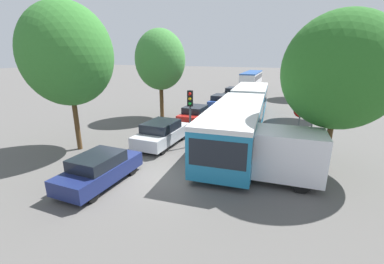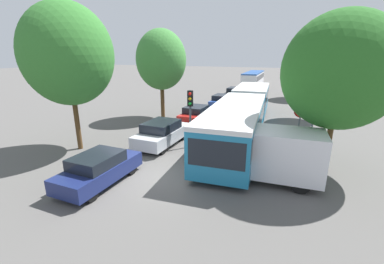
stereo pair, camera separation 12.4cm
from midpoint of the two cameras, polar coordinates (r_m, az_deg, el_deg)
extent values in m
plane|color=#565451|center=(12.06, -7.22, -9.73)|extent=(200.00, 200.00, 0.00)
cube|color=teal|center=(14.85, 9.34, 0.98)|extent=(3.39, 10.06, 2.13)
cube|color=black|center=(14.75, 9.41, 2.41)|extent=(3.38, 9.67, 0.94)
cube|color=silver|center=(14.58, 9.55, 5.40)|extent=(3.39, 10.06, 0.21)
cube|color=teal|center=(23.95, 12.70, 6.89)|extent=(3.15, 6.95, 2.13)
cube|color=black|center=(23.89, 12.76, 7.79)|extent=(3.15, 6.68, 0.94)
cube|color=silver|center=(23.78, 12.89, 9.66)|extent=(3.15, 6.95, 0.21)
cylinder|color=black|center=(20.13, 11.66, 5.08)|extent=(2.04, 1.18, 1.96)
cube|color=black|center=(10.19, 5.28, -4.91)|extent=(2.34, 0.28, 1.14)
cylinder|color=black|center=(12.06, 12.16, -7.27)|extent=(0.39, 1.06, 1.04)
cylinder|color=black|center=(12.41, 1.83, -6.15)|extent=(0.39, 1.06, 1.04)
cylinder|color=black|center=(18.02, 14.22, 0.77)|extent=(0.39, 1.06, 1.04)
cylinder|color=black|center=(18.26, 7.23, 1.38)|extent=(0.39, 1.06, 1.04)
cylinder|color=black|center=(24.04, 15.22, 4.72)|extent=(0.39, 1.06, 1.04)
cylinder|color=black|center=(24.22, 9.94, 5.15)|extent=(0.39, 1.06, 1.04)
cube|color=silver|center=(46.89, 13.02, 11.49)|extent=(2.66, 10.98, 1.90)
cube|color=black|center=(46.86, 13.05, 11.90)|extent=(2.67, 10.43, 0.80)
cube|color=#234C93|center=(46.81, 13.10, 12.76)|extent=(2.66, 10.98, 0.19)
cylinder|color=black|center=(50.65, 12.39, 11.07)|extent=(0.31, 0.96, 0.95)
cylinder|color=black|center=(50.40, 14.71, 10.89)|extent=(0.31, 0.96, 0.95)
cylinder|color=black|center=(43.89, 11.01, 10.29)|extent=(0.31, 0.96, 0.95)
cylinder|color=black|center=(43.60, 13.68, 10.08)|extent=(0.31, 0.96, 0.95)
cube|color=navy|center=(11.81, -19.99, -8.27)|extent=(1.74, 3.96, 0.64)
cube|color=black|center=(11.53, -20.58, -5.91)|extent=(1.57, 2.09, 0.49)
cylinder|color=black|center=(13.20, -18.47, -6.66)|extent=(0.22, 0.60, 0.60)
cylinder|color=black|center=(12.37, -13.52, -7.85)|extent=(0.22, 0.60, 0.60)
cylinder|color=black|center=(11.64, -26.67, -10.94)|extent=(0.22, 0.60, 0.60)
cylinder|color=black|center=(10.69, -21.61, -12.80)|extent=(0.22, 0.60, 0.60)
cube|color=#B7BABF|center=(15.84, -6.87, -0.70)|extent=(1.90, 4.32, 0.69)
cube|color=black|center=(15.58, -7.14, 1.34)|extent=(1.71, 2.28, 0.53)
cylinder|color=black|center=(17.42, -6.81, -0.03)|extent=(0.24, 0.66, 0.65)
cylinder|color=black|center=(16.74, -2.25, -0.63)|extent=(0.24, 0.66, 0.65)
cylinder|color=black|center=(15.22, -11.89, -2.83)|extent=(0.24, 0.66, 0.65)
cylinder|color=black|center=(14.44, -6.87, -3.67)|extent=(0.24, 0.66, 0.65)
cube|color=#B21E19|center=(20.92, 0.65, 3.65)|extent=(1.74, 3.96, 0.64)
cube|color=black|center=(20.71, 0.55, 5.11)|extent=(1.57, 2.09, 0.49)
cylinder|color=black|center=(22.37, 0.20, 3.85)|extent=(0.22, 0.60, 0.60)
cylinder|color=black|center=(21.88, 3.60, 3.52)|extent=(0.22, 0.60, 0.60)
cylinder|color=black|center=(20.14, -2.56, 2.34)|extent=(0.22, 0.60, 0.60)
cylinder|color=black|center=(19.60, 1.15, 1.94)|extent=(0.22, 0.60, 0.60)
cube|color=#284799|center=(27.01, 6.24, 6.59)|extent=(1.71, 3.91, 0.63)
cube|color=black|center=(26.83, 6.22, 7.72)|extent=(1.55, 2.06, 0.48)
cylinder|color=black|center=(28.42, 5.61, 6.60)|extent=(0.21, 0.59, 0.59)
cylinder|color=black|center=(28.05, 8.32, 6.37)|extent=(0.21, 0.59, 0.59)
cylinder|color=black|center=(26.10, 3.97, 5.71)|extent=(0.21, 0.59, 0.59)
cylinder|color=black|center=(25.70, 6.89, 5.45)|extent=(0.21, 0.59, 0.59)
cube|color=black|center=(32.62, 9.10, 8.32)|extent=(1.80, 4.09, 0.66)
cube|color=black|center=(32.44, 9.10, 9.31)|extent=(1.62, 2.16, 0.50)
cylinder|color=black|center=(34.08, 8.43, 8.26)|extent=(0.22, 0.62, 0.62)
cylinder|color=black|center=(33.75, 10.82, 8.06)|extent=(0.22, 0.62, 0.62)
cylinder|color=black|center=(31.60, 7.21, 7.63)|extent=(0.22, 0.62, 0.62)
cylinder|color=black|center=(31.24, 9.78, 7.41)|extent=(0.22, 0.62, 0.62)
cube|color=silver|center=(11.73, 17.30, -4.21)|extent=(4.20, 2.21, 2.00)
cube|color=silver|center=(12.17, 5.26, -5.07)|extent=(1.00, 1.94, 1.00)
cylinder|color=black|center=(11.54, 6.15, -9.00)|extent=(0.73, 0.28, 0.72)
cylinder|color=black|center=(13.04, 7.80, -5.89)|extent=(0.73, 0.28, 0.72)
cylinder|color=black|center=(11.39, 22.84, -10.71)|extent=(0.73, 0.28, 0.72)
cylinder|color=black|center=(12.91, 22.43, -7.34)|extent=(0.73, 0.28, 0.72)
cylinder|color=#56595E|center=(15.04, -0.65, 2.78)|extent=(0.12, 0.12, 3.40)
cube|color=black|center=(14.78, -0.67, 7.48)|extent=(0.37, 0.32, 0.90)
sphere|color=red|center=(14.59, -0.75, 8.47)|extent=(0.18, 0.18, 0.18)
sphere|color=#EAAD14|center=(14.64, -0.74, 7.38)|extent=(0.18, 0.18, 0.18)
sphere|color=green|center=(14.69, -0.74, 6.31)|extent=(0.18, 0.18, 0.18)
cylinder|color=#56595E|center=(15.18, 22.21, -0.34)|extent=(0.08, 0.08, 2.40)
cylinder|color=red|center=(14.88, 22.75, 4.33)|extent=(0.70, 0.03, 0.70)
cube|color=white|center=(14.86, 22.75, 4.32)|extent=(0.50, 0.04, 0.14)
cylinder|color=#56595E|center=(16.07, 25.00, 2.46)|extent=(0.10, 0.10, 3.60)
cube|color=#197A38|center=(15.80, 25.68, 7.72)|extent=(0.07, 1.40, 0.28)
cube|color=#197A38|center=(15.85, 25.52, 6.51)|extent=(0.07, 1.40, 0.28)
cylinder|color=#51381E|center=(16.18, -24.48, 2.09)|extent=(0.27, 0.27, 3.32)
ellipsoid|color=#33752D|center=(15.74, -26.17, 15.17)|extent=(4.78, 4.78, 5.42)
ellipsoid|color=#286623|center=(15.87, -23.64, 12.51)|extent=(2.87, 2.87, 2.98)
cylinder|color=#51381E|center=(22.54, -6.92, 7.02)|extent=(0.33, 0.33, 3.06)
ellipsoid|color=#3D7F38|center=(22.21, -7.24, 15.64)|extent=(4.15, 4.15, 4.93)
ellipsoid|color=#1E561E|center=(22.53, -7.52, 13.76)|extent=(2.49, 2.49, 2.71)
cylinder|color=#51381E|center=(13.63, 27.78, -2.15)|extent=(0.26, 0.26, 2.77)
ellipsoid|color=#286623|center=(13.04, 29.79, 11.64)|extent=(4.92, 4.92, 5.07)
cylinder|color=#51381E|center=(24.56, 25.86, 6.69)|extent=(0.24, 0.24, 3.42)
ellipsoid|color=#3D7F38|center=(24.29, 26.81, 13.78)|extent=(3.32, 3.32, 3.60)
ellipsoid|color=#286623|center=(24.31, 27.03, 12.47)|extent=(1.99, 1.99, 1.98)
cylinder|color=#51381E|center=(35.99, 24.75, 9.34)|extent=(0.34, 0.34, 3.08)
ellipsoid|color=#33752D|center=(35.78, 25.48, 15.02)|extent=(4.83, 4.83, 5.46)
ellipsoid|color=#3D7F38|center=(35.54, 25.40, 13.69)|extent=(2.90, 2.90, 3.00)
camera|label=1|loc=(0.06, -90.25, -0.08)|focal=24.00mm
camera|label=2|loc=(0.06, 89.75, 0.08)|focal=24.00mm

